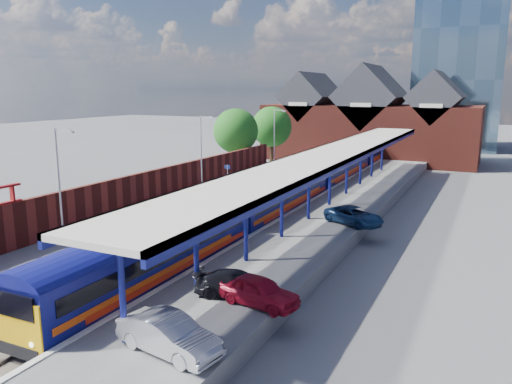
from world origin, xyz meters
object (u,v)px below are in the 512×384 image
Objects in this scene: lamp_post_b at (60,179)px; train at (313,177)px; lamp_post_d at (275,135)px; parked_car_silver at (169,335)px; parked_car_dark at (237,283)px; parked_car_blue at (354,216)px; parked_car_red at (259,291)px; platform_sign at (227,174)px; lamp_post_c at (203,150)px.

train is at bearing 71.06° from lamp_post_b.
lamp_post_b is 32.00m from lamp_post_d.
lamp_post_d is (0.00, 32.00, 0.00)m from lamp_post_b.
parked_car_silver is 5.52m from parked_car_dark.
parked_car_dark is at bearing -158.52° from parked_car_blue.
parked_car_blue is at bearing 8.50° from parked_car_red.
platform_sign is at bearing -142.98° from train.
lamp_post_b is 16.00m from lamp_post_c.
parked_car_silver is at bearing -30.75° from lamp_post_b.
lamp_post_d reaches higher than parked_car_dark.
platform_sign is 24.69m from parked_car_red.
lamp_post_d is (0.00, 16.00, 0.00)m from lamp_post_c.
parked_car_blue is at bearing 39.05° from lamp_post_b.
parked_car_blue is (13.37, -6.05, -1.08)m from platform_sign.
parked_car_dark is at bearing 11.90° from parked_car_silver.
lamp_post_b is 19.27m from parked_car_blue.
lamp_post_c is at bearing 39.05° from parked_car_silver.
parked_car_silver is 1.07× the size of parked_car_dark.
parked_car_silver reaches higher than parked_car_red.
platform_sign is at bearing 93.50° from parked_car_blue.
train is 9.42× the size of lamp_post_b.
parked_car_red is 14.86m from parked_car_blue.
lamp_post_c is at bearing 90.00° from lamp_post_b.
lamp_post_d is at bearing 32.06° from parked_car_red.
parked_car_red reaches higher than parked_car_dark.
parked_car_dark is (13.13, -2.40, -3.43)m from lamp_post_b.
lamp_post_b is at bearing 88.21° from parked_car_red.
parked_car_red reaches higher than parked_car_blue.
lamp_post_c is at bearing 102.47° from parked_car_blue.
train is 24.38m from lamp_post_b.
lamp_post_b is 1.81× the size of parked_car_dark.
lamp_post_c is 2.80× the size of platform_sign.
train is at bearing -49.21° from lamp_post_d.
lamp_post_b is at bearing 61.30° from parked_car_dark.
platform_sign is (1.36, -14.00, -2.30)m from lamp_post_d.
parked_car_blue is at bearing -57.87° from train.
train is at bearing 37.02° from platform_sign.
platform_sign is (-6.49, -4.90, 0.57)m from train.
parked_car_red is at bearing -11.36° from lamp_post_b.
parked_car_silver is 19.92m from parked_car_blue.
train reaches higher than parked_car_silver.
lamp_post_b reaches higher than parked_car_silver.
platform_sign is 23.58m from parked_car_dark.
parked_car_red is (14.45, -34.90, -3.35)m from lamp_post_d.
lamp_post_b reaches higher than train.
parked_car_silver is (5.46, -30.82, -0.44)m from train.
train is 8.15m from platform_sign.
parked_car_blue is at bearing -15.37° from lamp_post_c.
parked_car_blue is at bearing 5.88° from parked_car_silver.
train is 26.63m from parked_car_red.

